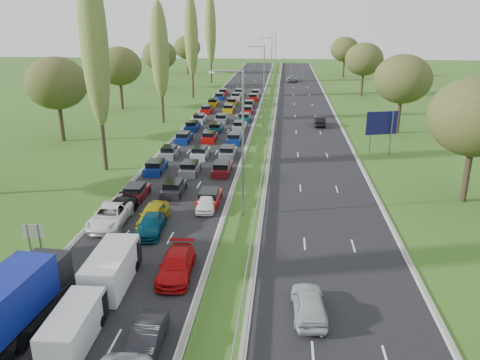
% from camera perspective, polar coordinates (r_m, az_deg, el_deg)
% --- Properties ---
extents(ground, '(260.00, 260.00, 0.00)m').
position_cam_1_polar(ground, '(74.78, 2.92, 6.94)').
color(ground, '#33581B').
rests_on(ground, ground).
extents(near_carriageway, '(10.50, 215.00, 0.04)m').
position_cam_1_polar(near_carriageway, '(77.81, -2.00, 7.43)').
color(near_carriageway, black).
rests_on(near_carriageway, ground).
extents(far_carriageway, '(10.50, 215.00, 0.04)m').
position_cam_1_polar(far_carriageway, '(77.24, 8.06, 7.17)').
color(far_carriageway, black).
rests_on(far_carriageway, ground).
extents(central_reservation, '(2.36, 215.00, 0.32)m').
position_cam_1_polar(central_reservation, '(77.12, 3.02, 7.73)').
color(central_reservation, gray).
rests_on(central_reservation, ground).
extents(lamp_columns, '(0.18, 140.18, 12.00)m').
position_cam_1_polar(lamp_columns, '(71.79, 2.93, 11.30)').
color(lamp_columns, gray).
rests_on(lamp_columns, ground).
extents(poplar_row, '(2.80, 127.80, 22.44)m').
position_cam_1_polar(poplar_row, '(64.28, -12.39, 15.74)').
color(poplar_row, '#2D2116').
rests_on(poplar_row, ground).
extents(woodland_left, '(8.00, 166.00, 11.10)m').
position_cam_1_polar(woodland_left, '(63.64, -22.81, 10.43)').
color(woodland_left, '#2D2116').
rests_on(woodland_left, ground).
extents(woodland_right, '(8.00, 153.00, 11.10)m').
position_cam_1_polar(woodland_right, '(62.41, 20.92, 10.52)').
color(woodland_right, '#2D2116').
rests_on(woodland_right, ground).
extents(traffic_queue_fill, '(9.03, 67.69, 0.80)m').
position_cam_1_polar(traffic_queue_fill, '(72.83, -2.51, 6.98)').
color(traffic_queue_fill, '#590F14').
rests_on(traffic_queue_fill, ground).
extents(near_car_2, '(2.78, 5.64, 1.54)m').
position_cam_1_polar(near_car_2, '(38.57, -15.59, -4.23)').
color(near_car_2, white).
rests_on(near_car_2, near_carriageway).
extents(near_car_3, '(2.23, 4.94, 1.40)m').
position_cam_1_polar(near_car_3, '(39.89, -14.55, -3.46)').
color(near_car_3, black).
rests_on(near_car_3, near_carriageway).
extents(near_car_7, '(2.15, 4.66, 1.32)m').
position_cam_1_polar(near_car_7, '(36.57, -10.82, -5.35)').
color(near_car_7, '#05374C').
rests_on(near_car_7, near_carriageway).
extents(near_car_8, '(1.84, 4.58, 1.56)m').
position_cam_1_polar(near_car_8, '(38.05, -10.55, -4.14)').
color(near_car_8, '#A8980B').
rests_on(near_car_8, near_carriageway).
extents(near_car_9, '(1.47, 4.10, 1.35)m').
position_cam_1_polar(near_car_9, '(24.72, -11.33, -18.31)').
color(near_car_9, black).
rests_on(near_car_9, near_carriageway).
extents(near_car_11, '(2.28, 5.13, 1.46)m').
position_cam_1_polar(near_car_11, '(30.45, -7.77, -10.24)').
color(near_car_11, '#AC0A0C').
rests_on(near_car_11, near_carriageway).
extents(near_car_12, '(1.70, 4.02, 1.36)m').
position_cam_1_polar(near_car_12, '(40.33, -4.06, -2.66)').
color(near_car_12, white).
rests_on(near_car_12, near_carriageway).
extents(far_car_0, '(2.01, 4.49, 1.50)m').
position_cam_1_polar(far_car_0, '(26.79, 8.42, -14.66)').
color(far_car_0, '#A8AFB2').
rests_on(far_car_0, far_carriageway).
extents(far_car_1, '(1.56, 4.44, 1.46)m').
position_cam_1_polar(far_car_1, '(73.41, 9.69, 7.07)').
color(far_car_1, black).
rests_on(far_car_1, far_carriageway).
extents(far_car_2, '(2.93, 5.85, 1.59)m').
position_cam_1_polar(far_car_2, '(127.47, 6.37, 12.20)').
color(far_car_2, gray).
rests_on(far_car_2, far_carriageway).
extents(blue_lorry, '(2.30, 8.28, 3.50)m').
position_cam_1_polar(blue_lorry, '(27.35, -25.70, -13.15)').
color(blue_lorry, black).
rests_on(blue_lorry, near_carriageway).
extents(white_van_front, '(1.86, 4.74, 1.91)m').
position_cam_1_polar(white_van_front, '(25.98, -19.46, -16.29)').
color(white_van_front, white).
rests_on(white_van_front, near_carriageway).
extents(white_van_rear, '(2.15, 5.49, 2.20)m').
position_cam_1_polar(white_van_rear, '(30.28, -15.24, -10.14)').
color(white_van_rear, white).
rests_on(white_van_rear, near_carriageway).
extents(info_sign, '(1.50, 0.16, 2.10)m').
position_cam_1_polar(info_sign, '(35.77, -23.85, -6.07)').
color(info_sign, gray).
rests_on(info_sign, ground).
extents(direction_sign, '(3.86, 1.24, 5.20)m').
position_cam_1_polar(direction_sign, '(58.99, 16.89, 6.45)').
color(direction_sign, gray).
rests_on(direction_sign, ground).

